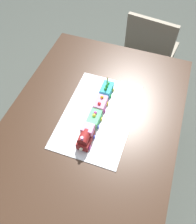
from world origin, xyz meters
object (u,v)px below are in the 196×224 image
object	(u,v)px
chair	(150,52)
cake_car_gondola_turquoise	(107,89)
cake_locomotive	(86,137)
cake_car_caboose_mint_green	(94,119)
cake_car_tanker_bubblegum	(101,104)
birthday_candle	(107,81)
dining_table	(92,130)

from	to	relation	value
chair	cake_car_gondola_turquoise	world-z (taller)	chair
cake_locomotive	cake_car_caboose_mint_green	bearing A→B (deg)	-0.00
cake_locomotive	cake_car_gondola_turquoise	size ratio (longest dim) A/B	1.40
cake_car_caboose_mint_green	cake_car_gondola_turquoise	distance (m)	0.24
cake_car_tanker_bubblegum	chair	bearing A→B (deg)	-9.70
birthday_candle	cake_car_caboose_mint_green	bearing A→B (deg)	-180.00
cake_locomotive	birthday_candle	xyz separation A→B (m)	(0.37, 0.00, 0.06)
cake_car_tanker_bubblegum	cake_car_gondola_turquoise	world-z (taller)	same
dining_table	birthday_candle	world-z (taller)	birthday_candle
cake_car_caboose_mint_green	cake_car_tanker_bubblegum	bearing A→B (deg)	0.00
cake_car_caboose_mint_green	birthday_candle	xyz separation A→B (m)	(0.24, 0.00, 0.07)
dining_table	chair	world-z (taller)	chair
dining_table	cake_car_tanker_bubblegum	distance (m)	0.18
cake_locomotive	dining_table	bearing A→B (deg)	7.58
chair	cake_car_tanker_bubblegum	distance (m)	0.98
cake_car_tanker_bubblegum	cake_car_gondola_turquoise	xyz separation A→B (m)	(0.12, 0.00, 0.00)
cake_locomotive	birthday_candle	distance (m)	0.37
cake_car_caboose_mint_green	cake_car_gondola_turquoise	xyz separation A→B (m)	(0.24, 0.00, 0.00)
cake_car_caboose_mint_green	cake_car_tanker_bubblegum	xyz separation A→B (m)	(0.12, 0.00, 0.00)
dining_table	chair	distance (m)	1.06
cake_car_gondola_turquoise	birthday_candle	world-z (taller)	birthday_candle
dining_table	cake_locomotive	distance (m)	0.21
dining_table	birthday_candle	size ratio (longest dim) A/B	21.83
cake_car_caboose_mint_green	cake_car_tanker_bubblegum	distance (m)	0.12
cake_car_caboose_mint_green	cake_car_gondola_turquoise	bearing A→B (deg)	0.00
chair	cake_car_caboose_mint_green	distance (m)	1.09
chair	cake_car_caboose_mint_green	xyz separation A→B (m)	(-1.04, 0.16, 0.30)
cake_car_gondola_turquoise	cake_locomotive	bearing A→B (deg)	180.00
cake_car_tanker_bubblegum	cake_car_caboose_mint_green	bearing A→B (deg)	180.00
dining_table	cake_car_tanker_bubblegum	size ratio (longest dim) A/B	14.00
dining_table	cake_car_caboose_mint_green	distance (m)	0.14
dining_table	cake_car_gondola_turquoise	distance (m)	0.27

